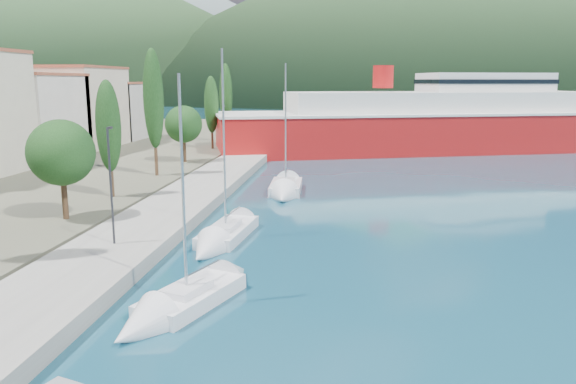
# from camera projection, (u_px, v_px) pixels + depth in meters

# --- Properties ---
(ground) EXTENTS (1400.00, 1400.00, 0.00)m
(ground) POSITION_uv_depth(u_px,v_px,m) (339.00, 120.00, 132.95)
(ground) COLOR navy
(quay) EXTENTS (5.00, 88.00, 0.80)m
(quay) POSITION_uv_depth(u_px,v_px,m) (188.00, 199.00, 42.26)
(quay) COLOR gray
(quay) RESTS_ON ground
(hills_far) EXTENTS (1480.00, 900.00, 180.00)m
(hills_far) POSITION_uv_depth(u_px,v_px,m) (484.00, 15.00, 588.52)
(hills_far) COLOR slate
(hills_far) RESTS_ON ground
(hills_near) EXTENTS (1010.00, 520.00, 115.00)m
(hills_near) POSITION_uv_depth(u_px,v_px,m) (504.00, 17.00, 358.55)
(hills_near) COLOR #2C4A28
(hills_near) RESTS_ON ground
(tree_row) EXTENTS (4.05, 64.38, 11.29)m
(tree_row) POSITION_uv_depth(u_px,v_px,m) (138.00, 120.00, 46.35)
(tree_row) COLOR #47301E
(tree_row) RESTS_ON land_strip
(lamp_posts) EXTENTS (0.15, 48.60, 6.06)m
(lamp_posts) POSITION_uv_depth(u_px,v_px,m) (120.00, 178.00, 29.77)
(lamp_posts) COLOR #2D2D33
(lamp_posts) RESTS_ON quay
(sailboat_near) EXTENTS (4.45, 7.43, 10.26)m
(sailboat_near) POSITION_uv_depth(u_px,v_px,m) (165.00, 312.00, 21.82)
(sailboat_near) COLOR silver
(sailboat_near) RESTS_ON ground
(sailboat_mid) EXTENTS (2.94, 8.34, 11.75)m
(sailboat_mid) POSITION_uv_depth(u_px,v_px,m) (217.00, 242.00, 31.44)
(sailboat_mid) COLOR silver
(sailboat_mid) RESTS_ON ground
(sailboat_far) EXTENTS (2.89, 7.95, 11.51)m
(sailboat_far) POSITION_uv_depth(u_px,v_px,m) (284.00, 192.00, 45.27)
(sailboat_far) COLOR silver
(sailboat_far) RESTS_ON ground
(ferry) EXTENTS (59.85, 29.00, 11.67)m
(ferry) POSITION_uv_depth(u_px,v_px,m) (442.00, 124.00, 74.30)
(ferry) COLOR red
(ferry) RESTS_ON ground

